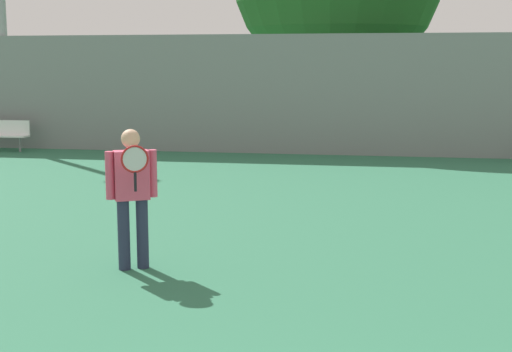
# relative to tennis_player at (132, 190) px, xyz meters

# --- Properties ---
(tennis_player) EXTENTS (0.54, 0.51, 1.65)m
(tennis_player) POSITION_rel_tennis_player_xyz_m (0.00, 0.00, 0.00)
(tennis_player) COLOR #282D47
(tennis_player) RESTS_ON ground_plane
(back_fence) EXTENTS (29.71, 0.06, 3.15)m
(back_fence) POSITION_rel_tennis_player_xyz_m (2.50, 10.96, 0.63)
(back_fence) COLOR gray
(back_fence) RESTS_ON ground_plane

